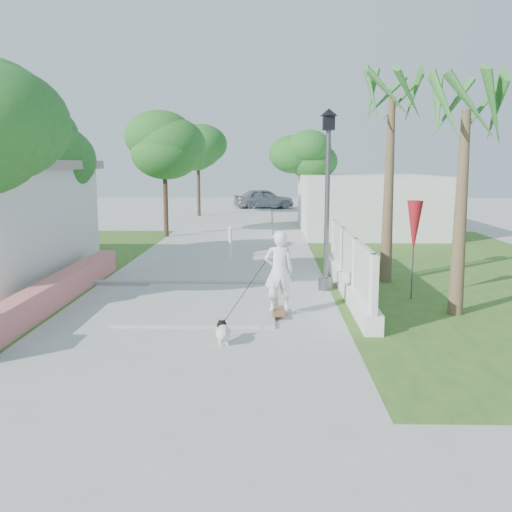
{
  "coord_description": "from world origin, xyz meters",
  "views": [
    {
      "loc": [
        1.48,
        -8.54,
        3.13
      ],
      "look_at": [
        1.19,
        3.97,
        1.1
      ],
      "focal_mm": 40.0,
      "sensor_mm": 36.0,
      "label": 1
    }
  ],
  "objects_px": {
    "bollard": "(230,242)",
    "patio_umbrella": "(414,228)",
    "parked_car": "(264,199)",
    "dog": "(223,332)",
    "skateboarder": "(256,285)",
    "street_lamp": "(327,193)"
  },
  "relations": [
    {
      "from": "street_lamp",
      "to": "parked_car",
      "type": "distance_m",
      "value": 26.2
    },
    {
      "from": "bollard",
      "to": "patio_umbrella",
      "type": "xyz_separation_m",
      "value": [
        4.6,
        -5.5,
        1.1
      ]
    },
    {
      "from": "bollard",
      "to": "skateboarder",
      "type": "xyz_separation_m",
      "value": [
        1.02,
        -7.62,
        0.2
      ]
    },
    {
      "from": "skateboarder",
      "to": "parked_car",
      "type": "bearing_deg",
      "value": -98.19
    },
    {
      "from": "street_lamp",
      "to": "patio_umbrella",
      "type": "relative_size",
      "value": 1.93
    },
    {
      "from": "street_lamp",
      "to": "skateboarder",
      "type": "bearing_deg",
      "value": -118.29
    },
    {
      "from": "skateboarder",
      "to": "bollard",
      "type": "bearing_deg",
      "value": -90.8
    },
    {
      "from": "dog",
      "to": "skateboarder",
      "type": "bearing_deg",
      "value": 55.47
    },
    {
      "from": "street_lamp",
      "to": "parked_car",
      "type": "bearing_deg",
      "value": 93.95
    },
    {
      "from": "patio_umbrella",
      "to": "dog",
      "type": "height_order",
      "value": "patio_umbrella"
    },
    {
      "from": "parked_car",
      "to": "patio_umbrella",
      "type": "bearing_deg",
      "value": 169.69
    },
    {
      "from": "parked_car",
      "to": "dog",
      "type": "bearing_deg",
      "value": 161.11
    },
    {
      "from": "patio_umbrella",
      "to": "dog",
      "type": "bearing_deg",
      "value": -140.34
    },
    {
      "from": "street_lamp",
      "to": "bollard",
      "type": "bearing_deg",
      "value": 120.96
    },
    {
      "from": "patio_umbrella",
      "to": "dog",
      "type": "distance_m",
      "value": 5.55
    },
    {
      "from": "bollard",
      "to": "skateboarder",
      "type": "distance_m",
      "value": 7.69
    },
    {
      "from": "street_lamp",
      "to": "dog",
      "type": "height_order",
      "value": "street_lamp"
    },
    {
      "from": "street_lamp",
      "to": "patio_umbrella",
      "type": "bearing_deg",
      "value": -27.76
    },
    {
      "from": "bollard",
      "to": "parked_car",
      "type": "relative_size",
      "value": 0.26
    },
    {
      "from": "street_lamp",
      "to": "dog",
      "type": "xyz_separation_m",
      "value": [
        -2.22,
        -4.42,
        -2.21
      ]
    },
    {
      "from": "skateboarder",
      "to": "dog",
      "type": "xyz_separation_m",
      "value": [
        -0.54,
        -1.3,
        -0.56
      ]
    },
    {
      "from": "street_lamp",
      "to": "skateboarder",
      "type": "xyz_separation_m",
      "value": [
        -1.68,
        -3.12,
        -1.64
      ]
    }
  ]
}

